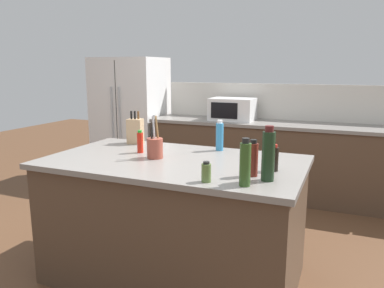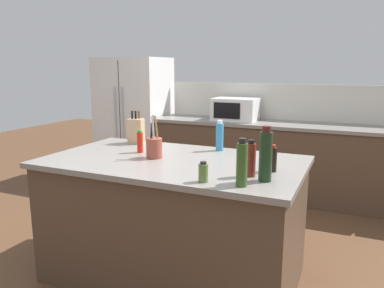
{
  "view_description": "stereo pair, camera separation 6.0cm",
  "coord_description": "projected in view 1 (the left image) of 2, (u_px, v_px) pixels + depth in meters",
  "views": [
    {
      "loc": [
        1.17,
        -2.42,
        1.6
      ],
      "look_at": [
        0.0,
        0.35,
        0.99
      ],
      "focal_mm": 35.0,
      "sensor_mm": 36.0,
      "label": 1
    },
    {
      "loc": [
        1.22,
        -2.39,
        1.6
      ],
      "look_at": [
        0.0,
        0.35,
        0.99
      ],
      "focal_mm": 35.0,
      "sensor_mm": 36.0,
      "label": 2
    }
  ],
  "objects": [
    {
      "name": "ground_plane",
      "position": [
        175.0,
        275.0,
        2.95
      ],
      "size": [
        14.0,
        14.0,
        0.0
      ],
      "primitive_type": "plane",
      "color": "brown"
    },
    {
      "name": "utensil_crock",
      "position": [
        155.0,
        147.0,
        2.78
      ],
      "size": [
        0.12,
        0.12,
        0.32
      ],
      "color": "brown",
      "rests_on": "kitchen_island"
    },
    {
      "name": "back_counter_run",
      "position": [
        271.0,
        159.0,
        4.73
      ],
      "size": [
        3.1,
        0.66,
        0.94
      ],
      "color": "#4C3828",
      "rests_on": "ground_plane"
    },
    {
      "name": "dish_soap_bottle",
      "position": [
        220.0,
        136.0,
        3.04
      ],
      "size": [
        0.06,
        0.06,
        0.25
      ],
      "color": "#3384BC",
      "rests_on": "kitchen_island"
    },
    {
      "name": "kitchen_island",
      "position": [
        174.0,
        219.0,
        2.85
      ],
      "size": [
        1.89,
        1.08,
        0.94
      ],
      "color": "#4C3828",
      "rests_on": "ground_plane"
    },
    {
      "name": "wall_backsplash",
      "position": [
        278.0,
        102.0,
        4.87
      ],
      "size": [
        3.06,
        0.03,
        0.46
      ],
      "primitive_type": "cube",
      "color": "beige",
      "rests_on": "back_counter_run"
    },
    {
      "name": "hot_sauce_bottle",
      "position": [
        140.0,
        142.0,
        2.96
      ],
      "size": [
        0.05,
        0.05,
        0.18
      ],
      "color": "red",
      "rests_on": "kitchen_island"
    },
    {
      "name": "refrigerator",
      "position": [
        131.0,
        119.0,
        5.48
      ],
      "size": [
        0.97,
        0.75,
        1.74
      ],
      "color": "white",
      "rests_on": "ground_plane"
    },
    {
      "name": "spice_jar_oregano",
      "position": [
        206.0,
        172.0,
        2.21
      ],
      "size": [
        0.06,
        0.06,
        0.12
      ],
      "color": "#567038",
      "rests_on": "kitchen_island"
    },
    {
      "name": "knife_block",
      "position": [
        135.0,
        131.0,
        3.32
      ],
      "size": [
        0.15,
        0.12,
        0.29
      ],
      "rotation": [
        0.0,
        0.0,
        0.17
      ],
      "color": "tan",
      "rests_on": "kitchen_island"
    },
    {
      "name": "vinegar_bottle",
      "position": [
        253.0,
        159.0,
        2.32
      ],
      "size": [
        0.06,
        0.06,
        0.23
      ],
      "color": "maroon",
      "rests_on": "kitchen_island"
    },
    {
      "name": "microwave",
      "position": [
        232.0,
        109.0,
        4.8
      ],
      "size": [
        0.55,
        0.39,
        0.28
      ],
      "color": "white",
      "rests_on": "back_counter_run"
    },
    {
      "name": "wine_bottle",
      "position": [
        268.0,
        155.0,
        2.21
      ],
      "size": [
        0.08,
        0.08,
        0.33
      ],
      "color": "black",
      "rests_on": "kitchen_island"
    },
    {
      "name": "olive_oil_bottle",
      "position": [
        245.0,
        164.0,
        2.12
      ],
      "size": [
        0.06,
        0.06,
        0.28
      ],
      "color": "#2D4C1E",
      "rests_on": "kitchen_island"
    },
    {
      "name": "soy_sauce_bottle",
      "position": [
        274.0,
        159.0,
        2.44
      ],
      "size": [
        0.06,
        0.06,
        0.18
      ],
      "color": "black",
      "rests_on": "kitchen_island"
    }
  ]
}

